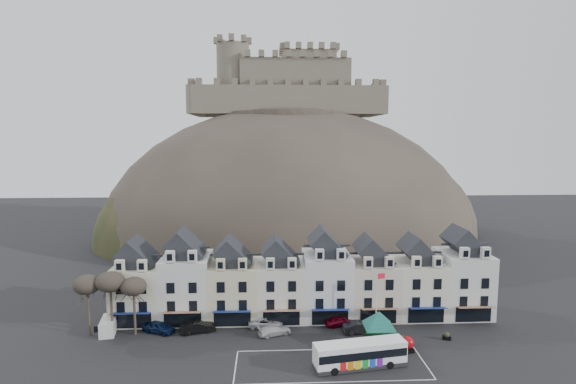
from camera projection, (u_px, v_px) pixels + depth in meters
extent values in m
plane|color=black|center=(315.00, 371.00, 50.68)|extent=(300.00, 300.00, 0.00)
cube|color=silver|center=(331.00, 365.00, 52.01)|extent=(22.00, 7.50, 0.01)
cube|color=beige|center=(140.00, 291.00, 64.98)|extent=(6.80, 8.00, 8.00)
cube|color=black|center=(138.00, 256.00, 64.35)|extent=(6.80, 5.76, 2.80)
cube|color=beige|center=(120.00, 266.00, 60.75)|extent=(1.20, 0.80, 1.60)
cube|color=beige|center=(142.00, 266.00, 60.88)|extent=(1.20, 0.80, 1.60)
cube|color=black|center=(132.00, 321.00, 61.32)|extent=(5.10, 0.06, 2.20)
cube|color=navy|center=(130.00, 313.00, 60.49)|extent=(5.10, 1.29, 0.43)
cube|color=silver|center=(187.00, 287.00, 65.22)|extent=(6.80, 8.00, 9.20)
cube|color=black|center=(186.00, 248.00, 64.51)|extent=(6.80, 5.76, 2.80)
cube|color=silver|center=(170.00, 257.00, 60.91)|extent=(1.20, 0.80, 1.60)
cube|color=silver|center=(192.00, 256.00, 61.04)|extent=(1.20, 0.80, 1.60)
cube|color=black|center=(183.00, 320.00, 61.62)|extent=(5.10, 0.06, 2.20)
cube|color=maroon|center=(181.00, 312.00, 60.80)|extent=(5.10, 1.29, 0.43)
cube|color=beige|center=(234.00, 290.00, 65.60)|extent=(6.80, 8.00, 8.00)
cube|color=black|center=(234.00, 255.00, 64.96)|extent=(6.80, 5.76, 2.80)
cube|color=beige|center=(221.00, 264.00, 61.36)|extent=(1.20, 0.80, 1.60)
cube|color=beige|center=(243.00, 264.00, 61.50)|extent=(1.20, 0.80, 1.60)
cube|color=black|center=(232.00, 319.00, 61.93)|extent=(5.10, 0.06, 2.20)
cube|color=navy|center=(232.00, 312.00, 61.11)|extent=(5.10, 1.29, 0.43)
cube|color=silver|center=(281.00, 289.00, 65.90)|extent=(6.80, 8.00, 8.00)
cube|color=black|center=(280.00, 255.00, 65.27)|extent=(6.80, 5.76, 2.80)
cube|color=silver|center=(270.00, 264.00, 61.67)|extent=(1.20, 0.80, 1.60)
cube|color=silver|center=(292.00, 264.00, 61.80)|extent=(1.20, 0.80, 1.60)
cube|color=black|center=(281.00, 318.00, 62.24)|extent=(5.10, 0.06, 2.20)
cube|color=maroon|center=(282.00, 311.00, 61.41)|extent=(5.10, 1.29, 0.43)
cube|color=silver|center=(327.00, 285.00, 66.14)|extent=(6.80, 8.00, 9.20)
cube|color=black|center=(327.00, 246.00, 65.43)|extent=(6.80, 5.76, 2.80)
cube|color=silver|center=(320.00, 255.00, 61.83)|extent=(1.20, 0.80, 1.60)
cube|color=silver|center=(341.00, 255.00, 61.97)|extent=(1.20, 0.80, 1.60)
cube|color=black|center=(330.00, 317.00, 62.54)|extent=(5.10, 0.06, 2.20)
cube|color=navy|center=(331.00, 310.00, 61.72)|extent=(5.10, 1.29, 0.43)
cube|color=beige|center=(372.00, 288.00, 66.52)|extent=(6.80, 8.00, 8.00)
cube|color=black|center=(373.00, 254.00, 65.88)|extent=(6.80, 5.76, 2.80)
cube|color=beige|center=(368.00, 263.00, 62.28)|extent=(1.20, 0.80, 1.60)
cube|color=beige|center=(389.00, 262.00, 62.42)|extent=(1.20, 0.80, 1.60)
cube|color=black|center=(378.00, 316.00, 62.85)|extent=(5.10, 0.06, 2.20)
cube|color=maroon|center=(380.00, 309.00, 62.03)|extent=(5.10, 1.29, 0.43)
cube|color=silver|center=(417.00, 287.00, 66.83)|extent=(6.80, 8.00, 8.00)
cube|color=black|center=(418.00, 253.00, 66.19)|extent=(6.80, 5.76, 2.80)
cube|color=silver|center=(416.00, 262.00, 62.59)|extent=(1.20, 0.80, 1.60)
cube|color=silver|center=(438.00, 262.00, 62.73)|extent=(1.20, 0.80, 1.60)
cube|color=black|center=(426.00, 315.00, 63.16)|extent=(5.10, 0.06, 2.20)
cube|color=navy|center=(428.00, 308.00, 62.34)|extent=(5.10, 1.29, 0.43)
cube|color=silver|center=(462.00, 283.00, 67.06)|extent=(6.80, 8.00, 9.20)
cube|color=black|center=(464.00, 245.00, 66.35)|extent=(6.80, 5.76, 2.80)
cube|color=silver|center=(465.00, 253.00, 62.75)|extent=(1.20, 0.80, 1.60)
cube|color=silver|center=(486.00, 253.00, 62.89)|extent=(1.20, 0.80, 1.60)
cube|color=black|center=(473.00, 314.00, 63.47)|extent=(5.10, 0.06, 2.20)
cube|color=maroon|center=(476.00, 307.00, 62.64)|extent=(5.10, 1.29, 0.43)
ellipsoid|color=#342F28|center=(287.00, 236.00, 120.09)|extent=(96.00, 76.00, 68.00)
ellipsoid|color=#222F17|center=(201.00, 242.00, 113.14)|extent=(52.00, 44.00, 42.00)
ellipsoid|color=#342F28|center=(373.00, 232.00, 125.14)|extent=(56.00, 48.00, 46.00)
ellipsoid|color=#222F17|center=(273.00, 249.00, 106.02)|extent=(40.00, 28.00, 28.00)
ellipsoid|color=#342F28|center=(331.00, 246.00, 108.64)|extent=(36.00, 28.00, 24.00)
cylinder|color=#342F28|center=(287.00, 118.00, 116.31)|extent=(30.00, 30.00, 3.00)
cube|color=#6C5F52|center=(288.00, 100.00, 111.79)|extent=(48.00, 2.20, 7.00)
cube|color=#6C5F52|center=(285.00, 105.00, 131.62)|extent=(48.00, 2.20, 7.00)
cube|color=#6C5F52|center=(197.00, 102.00, 120.62)|extent=(2.20, 22.00, 7.00)
cube|color=#6C5F52|center=(374.00, 103.00, 122.79)|extent=(2.20, 22.00, 7.00)
cube|color=#6C5F52|center=(294.00, 82.00, 121.12)|extent=(28.00, 18.00, 10.00)
cube|color=#6C5F52|center=(308.00, 77.00, 123.11)|extent=(14.00, 12.00, 13.00)
cylinder|color=#6C5F52|center=(233.00, 80.00, 116.44)|extent=(8.40, 8.40, 18.00)
cylinder|color=silver|center=(308.00, 43.00, 122.01)|extent=(0.16, 0.16, 5.00)
cylinder|color=#31281F|center=(89.00, 314.00, 59.43)|extent=(0.32, 0.32, 5.74)
ellipsoid|color=#383028|center=(87.00, 285.00, 58.93)|extent=(3.61, 3.61, 2.54)
cylinder|color=#31281F|center=(112.00, 313.00, 59.55)|extent=(0.32, 0.32, 6.02)
ellipsoid|color=#383028|center=(110.00, 282.00, 59.03)|extent=(3.78, 3.78, 2.67)
cylinder|color=#31281F|center=(135.00, 315.00, 59.72)|extent=(0.32, 0.32, 5.46)
ellipsoid|color=#383028|center=(133.00, 286.00, 59.24)|extent=(3.43, 3.43, 2.42)
cube|color=#262628|center=(360.00, 364.00, 51.47)|extent=(10.92, 4.24, 0.48)
cube|color=white|center=(360.00, 352.00, 51.30)|extent=(10.91, 4.19, 2.44)
cube|color=black|center=(360.00, 351.00, 51.29)|extent=(10.72, 4.22, 0.92)
cube|color=white|center=(360.00, 343.00, 51.17)|extent=(10.69, 4.06, 0.24)
cube|color=orange|center=(403.00, 340.00, 52.31)|extent=(0.25, 1.16, 0.27)
cylinder|color=black|center=(390.00, 365.00, 51.08)|extent=(0.97, 0.46, 0.93)
cylinder|color=black|center=(382.00, 356.00, 53.20)|extent=(0.97, 0.46, 0.93)
cylinder|color=black|center=(334.00, 371.00, 49.68)|extent=(0.97, 0.46, 0.93)
cylinder|color=black|center=(328.00, 362.00, 51.80)|extent=(0.97, 0.46, 0.93)
cube|color=black|center=(364.00, 332.00, 57.52)|extent=(0.17, 0.17, 2.70)
cube|color=black|center=(388.00, 332.00, 57.60)|extent=(0.17, 0.17, 2.70)
cube|color=black|center=(369.00, 343.00, 54.50)|extent=(0.17, 0.17, 2.70)
cube|color=black|center=(394.00, 343.00, 54.58)|extent=(0.17, 0.17, 2.70)
cube|color=black|center=(379.00, 327.00, 55.89)|extent=(3.79, 3.79, 0.14)
cone|color=#124F44|center=(379.00, 319.00, 55.76)|extent=(7.46, 7.46, 2.03)
cube|color=black|center=(407.00, 349.00, 55.22)|extent=(1.46, 1.46, 0.49)
sphere|color=#AD0911|center=(408.00, 343.00, 55.11)|extent=(1.54, 1.54, 1.54)
cylinder|color=silver|center=(376.00, 302.00, 60.40)|extent=(0.13, 0.13, 8.34)
cube|color=red|center=(381.00, 276.00, 60.12)|extent=(1.13, 0.29, 0.73)
cube|color=silver|center=(109.00, 326.00, 60.41)|extent=(2.57, 4.53, 1.95)
cube|color=black|center=(109.00, 323.00, 60.37)|extent=(1.75, 0.38, 0.84)
cube|color=black|center=(402.00, 340.00, 57.83)|extent=(1.01, 0.71, 0.46)
sphere|color=#222F17|center=(402.00, 337.00, 57.79)|extent=(0.64, 0.64, 0.64)
cube|color=black|center=(447.00, 338.00, 58.40)|extent=(1.09, 0.69, 0.51)
sphere|color=#222F17|center=(447.00, 335.00, 58.35)|extent=(0.71, 0.71, 0.71)
imported|color=#0B1739|center=(159.00, 327.00, 60.46)|extent=(4.85, 3.45, 1.53)
imported|color=black|center=(198.00, 327.00, 60.49)|extent=(4.98, 2.83, 1.55)
imported|color=silver|center=(266.00, 322.00, 62.25)|extent=(4.72, 2.30, 1.32)
imported|color=silver|center=(274.00, 330.00, 59.82)|extent=(4.82, 3.30, 1.30)
imported|color=#610515|center=(340.00, 320.00, 62.70)|extent=(4.76, 2.77, 1.52)
imported|color=black|center=(361.00, 327.00, 60.33)|extent=(4.90, 2.09, 1.57)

